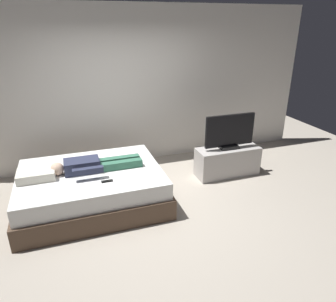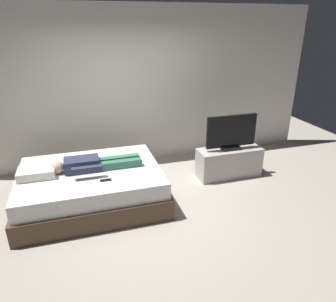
% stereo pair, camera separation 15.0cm
% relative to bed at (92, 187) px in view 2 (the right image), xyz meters
% --- Properties ---
extents(ground_plane, '(10.00, 10.00, 0.00)m').
position_rel_bed_xyz_m(ground_plane, '(0.79, -0.50, -0.26)').
color(ground_plane, '#ADA393').
extents(back_wall, '(6.40, 0.10, 2.80)m').
position_rel_bed_xyz_m(back_wall, '(1.19, 1.40, 1.14)').
color(back_wall, silver).
rests_on(back_wall, ground).
extents(bed, '(2.04, 1.57, 0.54)m').
position_rel_bed_xyz_m(bed, '(0.00, 0.00, 0.00)').
color(bed, brown).
rests_on(bed, ground).
extents(pillow, '(0.48, 0.34, 0.12)m').
position_rel_bed_xyz_m(pillow, '(-0.70, -0.00, 0.34)').
color(pillow, silver).
rests_on(pillow, bed).
extents(person, '(1.26, 0.46, 0.18)m').
position_rel_bed_xyz_m(person, '(0.03, 0.01, 0.36)').
color(person, '#2D334C').
rests_on(person, bed).
extents(remote, '(0.15, 0.04, 0.02)m').
position_rel_bed_xyz_m(remote, '(0.18, -0.40, 0.29)').
color(remote, black).
rests_on(remote, bed).
extents(tv_stand, '(1.10, 0.40, 0.50)m').
position_rel_bed_xyz_m(tv_stand, '(2.33, 0.22, -0.01)').
color(tv_stand, '#B7B2AD').
rests_on(tv_stand, ground).
extents(tv, '(0.88, 0.20, 0.59)m').
position_rel_bed_xyz_m(tv, '(2.33, 0.22, 0.52)').
color(tv, black).
rests_on(tv, tv_stand).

